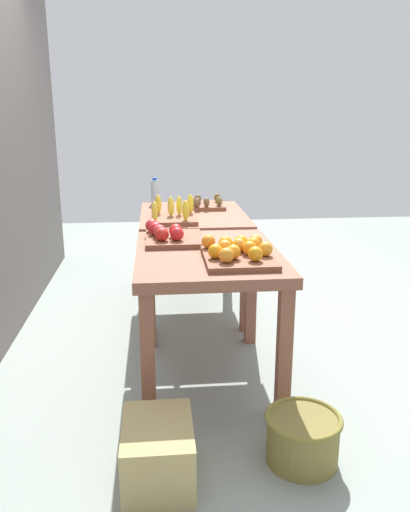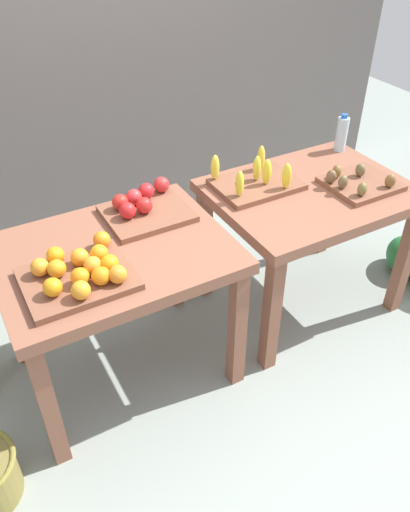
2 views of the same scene
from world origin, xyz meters
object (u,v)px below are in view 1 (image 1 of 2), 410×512
at_px(kiwi_bin, 204,204).
at_px(watermelon_pile, 214,263).
at_px(display_table_left, 208,271).
at_px(display_table_right, 193,228).
at_px(wicker_basket, 303,437).
at_px(cardboard_produce_box, 158,452).
at_px(banana_crate, 174,215).
at_px(water_bottle, 155,192).
at_px(apple_bin, 170,235).
at_px(orange_bin, 238,252).

distance_m(kiwi_bin, watermelon_pile, 0.95).
height_order(display_table_left, display_table_right, same).
distance_m(display_table_left, wicker_basket, 1.03).
xyz_separation_m(display_table_left, cardboard_produce_box, (-0.86, 0.30, -0.53)).
bearing_deg(cardboard_produce_box, display_table_left, -19.20).
bearing_deg(wicker_basket, banana_crate, 16.91).
bearing_deg(banana_crate, water_bottle, 10.65).
height_order(display_table_left, cardboard_produce_box, display_table_left).
height_order(apple_bin, kiwi_bin, apple_bin).
height_order(orange_bin, cardboard_produce_box, orange_bin).
bearing_deg(watermelon_pile, banana_crate, 159.29).
bearing_deg(display_table_right, watermelon_pile, -16.99).
relative_size(apple_bin, watermelon_pile, 0.62).
relative_size(wicker_basket, cardboard_produce_box, 0.87).
height_order(display_table_left, banana_crate, banana_crate).
distance_m(display_table_right, water_bottle, 0.57).
bearing_deg(display_table_left, water_bottle, 10.46).
relative_size(water_bottle, watermelon_pile, 0.35).
bearing_deg(display_table_left, cardboard_produce_box, 160.80).
height_order(display_table_right, water_bottle, water_bottle).
height_order(banana_crate, cardboard_produce_box, banana_crate).
height_order(kiwi_bin, wicker_basket, kiwi_bin).
relative_size(orange_bin, apple_bin, 1.10).
height_order(display_table_right, watermelon_pile, display_table_right).
bearing_deg(wicker_basket, water_bottle, 15.12).
distance_m(apple_bin, kiwi_bin, 1.14).
distance_m(apple_bin, water_bottle, 1.32).
height_order(kiwi_bin, water_bottle, water_bottle).
height_order(apple_bin, watermelon_pile, apple_bin).
bearing_deg(display_table_right, display_table_left, 180.00).
height_order(display_table_right, kiwi_bin, kiwi_bin).
xyz_separation_m(kiwi_bin, water_bottle, (0.21, 0.40, 0.08)).
height_order(orange_bin, apple_bin, apple_bin).
distance_m(display_table_right, apple_bin, 0.91).
relative_size(display_table_left, kiwi_bin, 2.87).
relative_size(display_table_left, cardboard_produce_box, 2.60).
distance_m(banana_crate, kiwi_bin, 0.55).
relative_size(orange_bin, cardboard_produce_box, 1.10).
bearing_deg(banana_crate, display_table_right, -32.06).
distance_m(water_bottle, wicker_basket, 2.56).
bearing_deg(water_bottle, watermelon_pile, -52.24).
bearing_deg(water_bottle, orange_bin, -166.18).
relative_size(display_table_left, display_table_right, 1.00).
xyz_separation_m(banana_crate, water_bottle, (0.69, 0.13, 0.06)).
height_order(apple_bin, wicker_basket, apple_bin).
relative_size(display_table_left, banana_crate, 2.36).
distance_m(apple_bin, banana_crate, 0.63).
bearing_deg(orange_bin, banana_crate, 15.84).
bearing_deg(banana_crate, display_table_left, -169.69).
xyz_separation_m(display_table_right, wicker_basket, (-1.92, -0.35, -0.54)).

